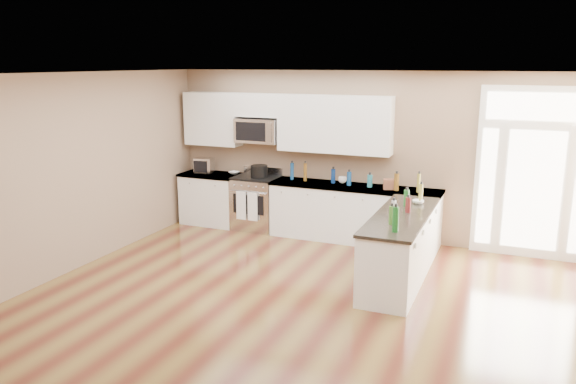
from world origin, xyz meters
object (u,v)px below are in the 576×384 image
at_px(kitchen_range, 256,203).
at_px(toaster_oven, 204,165).
at_px(peninsula_cabinet, 400,250).
at_px(stockpot, 259,171).

bearing_deg(kitchen_range, toaster_oven, 178.74).
xyz_separation_m(peninsula_cabinet, stockpot, (-2.81, 1.43, 0.63)).
height_order(kitchen_range, toaster_oven, toaster_oven).
distance_m(peninsula_cabinet, stockpot, 3.22).
bearing_deg(toaster_oven, kitchen_range, -10.85).
xyz_separation_m(peninsula_cabinet, kitchen_range, (-2.88, 1.45, 0.04)).
height_order(stockpot, toaster_oven, toaster_oven).
xyz_separation_m(kitchen_range, stockpot, (0.07, -0.02, 0.59)).
height_order(peninsula_cabinet, toaster_oven, toaster_oven).
bearing_deg(toaster_oven, stockpot, -11.63).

